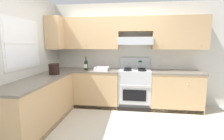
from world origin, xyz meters
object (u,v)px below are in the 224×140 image
stove (134,88)px  bowl (102,69)px  wine_bottle (86,65)px  bucket (54,69)px

stove → bowl: (-0.80, -0.08, 0.46)m
stove → wine_bottle: 1.31m
wine_bottle → bucket: size_ratio=1.54×
stove → bowl: stove is taller
stove → bucket: bearing=-156.4°
wine_bottle → bowl: wine_bottle is taller
stove → bowl: bearing=-174.2°
stove → bowl: size_ratio=3.62×
wine_bottle → bowl: size_ratio=1.06×
bucket → bowl: bearing=36.5°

